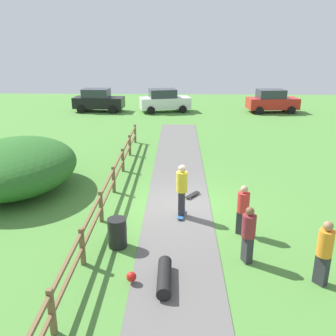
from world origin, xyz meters
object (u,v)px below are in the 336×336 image
bystander_maroon (248,232)px  parked_car_red (272,101)px  parked_car_white (164,101)px  skater_riding (182,188)px  bush_large (15,166)px  trash_bin (117,233)px  skateboard_loose (193,195)px  bystander_red (243,208)px  parked_car_black (98,100)px  bystander_orange (324,250)px  skater_fallen (161,277)px

bystander_maroon → parked_car_red: size_ratio=0.38×
parked_car_white → skater_riding: bearing=-86.1°
bush_large → parked_car_red: 22.86m
bush_large → skater_riding: 7.06m
trash_bin → parked_car_white: size_ratio=0.20×
skater_riding → parked_car_red: size_ratio=0.43×
skateboard_loose → bystander_red: bystander_red is taller
parked_car_red → parked_car_black: size_ratio=1.02×
skater_riding → parked_car_red: parked_car_red is taller
trash_bin → parked_car_black: bearing=103.0°
bystander_maroon → bystander_orange: bearing=-29.4°
skateboard_loose → bystander_maroon: 4.76m
skateboard_loose → parked_car_white: size_ratio=0.17×
bystander_maroon → bystander_red: bearing=86.2°
skater_riding → parked_car_black: size_ratio=0.44×
skater_fallen → parked_car_red: parked_car_red is taller
bystander_orange → bystander_maroon: bearing=150.6°
parked_car_red → skater_riding: bearing=-111.1°
bystander_maroon → parked_car_red: bearing=75.4°
skater_fallen → skateboard_loose: bearing=80.1°
parked_car_black → trash_bin: bearing=-77.0°
trash_bin → parked_car_white: parked_car_white is taller
bystander_maroon → parked_car_white: bearing=97.9°
trash_bin → parked_car_red: 24.05m
skateboard_loose → bush_large: bearing=175.9°
bush_large → bystander_orange: (10.18, -5.95, -0.07)m
skateboard_loose → parked_car_white: (-1.79, 18.24, 0.87)m
bystander_orange → parked_car_white: size_ratio=0.39×
bystander_maroon → parked_car_black: (-8.79, 22.75, 0.05)m
bystander_maroon → parked_car_white: parked_car_white is taller
trash_bin → bystander_orange: size_ratio=0.51×
bush_large → bystander_orange: 11.80m
skateboard_loose → parked_car_red: parked_car_red is taller
parked_car_red → parked_car_black: (-14.73, 0.01, 0.00)m
parked_car_black → parked_car_red: bearing=-0.0°
bush_large → skateboard_loose: (7.14, -0.51, -0.95)m
bystander_red → parked_car_black: 22.97m
bystander_maroon → parked_car_black: 24.39m
bush_large → parked_car_red: bush_large is taller
bystander_red → skateboard_loose: bearing=116.5°
bush_large → skater_riding: size_ratio=3.04×
skateboard_loose → parked_car_red: 19.67m
bystander_orange → bystander_red: (-1.59, 2.53, -0.06)m
parked_car_white → skateboard_loose: bearing=-84.4°
skater_fallen → bystander_red: (2.43, 2.66, 0.70)m
parked_car_black → parked_car_white: bearing=-0.1°
skater_fallen → parked_car_red: size_ratio=0.33×
skateboard_loose → bystander_maroon: bystander_maroon is taller
bush_large → trash_bin: bush_large is taller
bush_large → skater_fallen: (6.17, -6.08, -0.84)m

